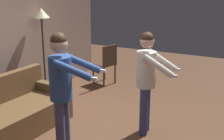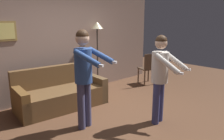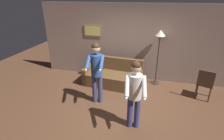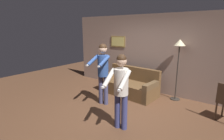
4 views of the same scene
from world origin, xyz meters
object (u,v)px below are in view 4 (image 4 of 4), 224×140
Objects in this scene: torchiere_lamp at (179,50)px; person_standing_left at (103,68)px; couch at (129,86)px; person_standing_right at (121,86)px.

torchiere_lamp reaches higher than person_standing_left.
torchiere_lamp is at bearing 45.07° from person_standing_left.
torchiere_lamp is 1.06× the size of person_standing_left.
couch is 1.08× the size of torchiere_lamp.
couch is at bearing 116.21° from person_standing_right.
person_standing_left is (-0.17, -1.14, 0.78)m from couch.
person_standing_right is (1.11, -0.77, -0.08)m from person_standing_left.
person_standing_right is at bearing -101.10° from torchiere_lamp.
person_standing_left is at bearing -98.53° from couch.
person_standing_left reaches higher than person_standing_right.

